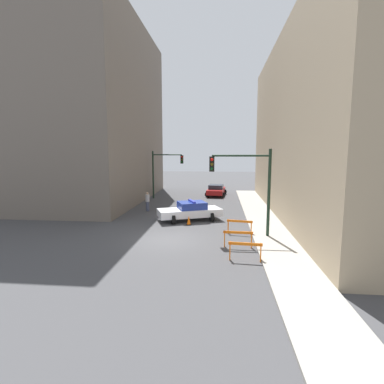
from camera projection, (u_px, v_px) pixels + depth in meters
ground_plane at (168, 240)px, 17.62m from camera, size 120.00×120.00×0.00m
sidewalk_right at (276, 242)px, 17.01m from camera, size 2.40×44.00×0.12m
building_corner_left at (78, 115)px, 31.38m from camera, size 14.00×20.00×17.93m
building_right at (355, 127)px, 23.26m from camera, size 12.00×28.00×14.09m
traffic_light_near at (249, 179)px, 17.74m from camera, size 3.64×0.35×5.20m
traffic_light_far at (163, 168)px, 32.66m from camera, size 3.44×0.35×5.20m
police_car at (190, 211)px, 22.54m from camera, size 5.05×3.48×1.52m
parked_car_near at (216, 190)px, 35.00m from camera, size 2.54×4.45×1.31m
pedestrian_crossing at (147, 201)px, 26.05m from camera, size 0.47×0.47×1.66m
barrier_front at (245, 248)px, 14.16m from camera, size 1.60×0.28×0.90m
barrier_mid at (238, 236)px, 16.16m from camera, size 1.60×0.22×0.90m
barrier_back at (240, 225)px, 18.75m from camera, size 1.58×0.42×0.90m
traffic_cone at (189, 220)px, 21.19m from camera, size 0.36×0.36×0.66m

